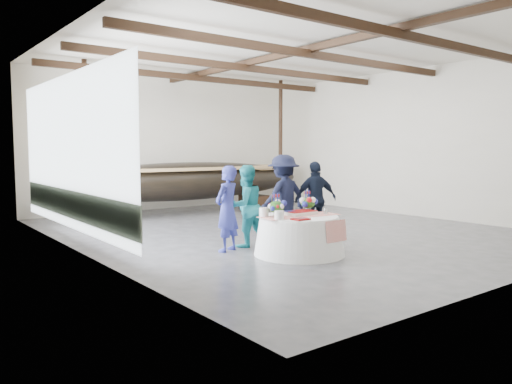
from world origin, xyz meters
TOP-DOWN VIEW (x-y plane):
  - floor at (0.00, 0.00)m, footprint 10.00×12.00m
  - wall_back at (0.00, 6.00)m, footprint 10.00×0.02m
  - wall_left at (-5.00, 0.00)m, footprint 0.02×12.00m
  - wall_right at (5.00, 0.00)m, footprint 0.02×12.00m
  - ceiling at (0.00, 0.00)m, footprint 10.00×12.00m
  - pavilion_structure at (0.00, 0.75)m, footprint 9.80×11.76m
  - open_bay at (-4.95, 1.00)m, footprint 0.03×7.00m
  - longboat_display at (-0.27, 4.26)m, footprint 8.76×1.75m
  - banquet_table at (-1.64, -2.46)m, footprint 1.77×1.77m
  - tabletop_items at (-1.68, -2.31)m, footprint 1.69×0.97m
  - guest_woman_blue at (-2.59, -1.35)m, footprint 0.74×0.63m
  - guest_woman_teal at (-2.00, -1.17)m, footprint 0.85×0.66m
  - guest_man_left at (-0.76, -0.94)m, footprint 1.26×0.74m
  - guest_man_right at (0.00, -1.21)m, footprint 1.12×0.74m

SIDE VIEW (x-z plane):
  - floor at x=0.00m, z-range -0.01..0.01m
  - banquet_table at x=-1.64m, z-range 0.00..0.76m
  - guest_woman_teal at x=-2.00m, z-range 0.00..1.73m
  - guest_woman_blue at x=-2.59m, z-range 0.00..1.73m
  - guest_man_right at x=0.00m, z-range 0.00..1.77m
  - tabletop_items at x=-1.68m, z-range 0.71..1.11m
  - guest_man_left at x=-0.76m, z-range 0.00..1.93m
  - longboat_display at x=-0.27m, z-range 0.23..1.87m
  - open_bay at x=-4.95m, z-range 0.23..3.43m
  - wall_back at x=0.00m, z-range 0.00..4.50m
  - wall_left at x=-5.00m, z-range 0.00..4.50m
  - wall_right at x=5.00m, z-range 0.00..4.50m
  - pavilion_structure at x=0.00m, z-range 1.75..6.25m
  - ceiling at x=0.00m, z-range 4.50..4.50m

